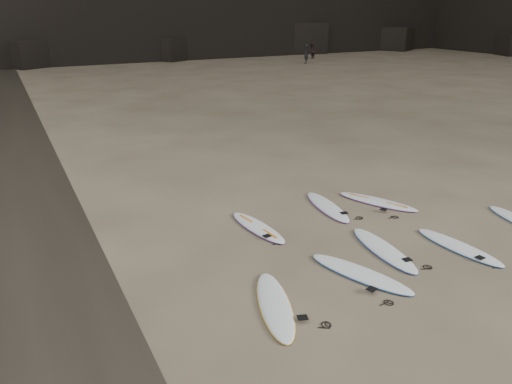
{
  "coord_description": "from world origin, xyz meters",
  "views": [
    {
      "loc": [
        -8.6,
        -8.08,
        5.62
      ],
      "look_at": [
        -3.64,
        1.64,
        1.5
      ],
      "focal_mm": 35.0,
      "sensor_mm": 36.0,
      "label": 1
    }
  ],
  "objects_px": {
    "surfboard_3": "(459,246)",
    "person_a": "(306,54)",
    "surfboard_5": "(258,227)",
    "person_b": "(312,51)",
    "surfboard_7": "(377,201)",
    "surfboard_6": "(327,206)",
    "surfboard_0": "(275,305)",
    "surfboard_1": "(360,273)",
    "surfboard_2": "(384,249)"
  },
  "relations": [
    {
      "from": "person_b",
      "to": "surfboard_7",
      "type": "bearing_deg",
      "value": 37.63
    },
    {
      "from": "surfboard_3",
      "to": "person_a",
      "type": "bearing_deg",
      "value": 57.78
    },
    {
      "from": "surfboard_5",
      "to": "person_b",
      "type": "bearing_deg",
      "value": 49.11
    },
    {
      "from": "surfboard_2",
      "to": "person_b",
      "type": "relative_size",
      "value": 1.6
    },
    {
      "from": "surfboard_1",
      "to": "surfboard_6",
      "type": "distance_m",
      "value": 3.9
    },
    {
      "from": "surfboard_3",
      "to": "person_b",
      "type": "relative_size",
      "value": 1.52
    },
    {
      "from": "surfboard_0",
      "to": "surfboard_1",
      "type": "bearing_deg",
      "value": 24.14
    },
    {
      "from": "surfboard_3",
      "to": "surfboard_5",
      "type": "bearing_deg",
      "value": 134.72
    },
    {
      "from": "surfboard_5",
      "to": "surfboard_0",
      "type": "bearing_deg",
      "value": -118.03
    },
    {
      "from": "surfboard_1",
      "to": "surfboard_6",
      "type": "xyz_separation_m",
      "value": [
        1.58,
        3.57,
        -0.0
      ]
    },
    {
      "from": "surfboard_1",
      "to": "surfboard_7",
      "type": "bearing_deg",
      "value": 25.44
    },
    {
      "from": "surfboard_2",
      "to": "surfboard_5",
      "type": "relative_size",
      "value": 1.09
    },
    {
      "from": "surfboard_0",
      "to": "surfboard_3",
      "type": "bearing_deg",
      "value": 20.59
    },
    {
      "from": "surfboard_3",
      "to": "person_b",
      "type": "bearing_deg",
      "value": 56.41
    },
    {
      "from": "surfboard_2",
      "to": "surfboard_6",
      "type": "bearing_deg",
      "value": 89.88
    },
    {
      "from": "surfboard_0",
      "to": "surfboard_3",
      "type": "distance_m",
      "value": 5.26
    },
    {
      "from": "surfboard_7",
      "to": "person_a",
      "type": "bearing_deg",
      "value": 35.2
    },
    {
      "from": "surfboard_5",
      "to": "surfboard_7",
      "type": "relative_size",
      "value": 0.94
    },
    {
      "from": "surfboard_3",
      "to": "surfboard_6",
      "type": "height_order",
      "value": "surfboard_6"
    },
    {
      "from": "surfboard_3",
      "to": "person_b",
      "type": "height_order",
      "value": "person_b"
    },
    {
      "from": "surfboard_2",
      "to": "surfboard_3",
      "type": "distance_m",
      "value": 1.89
    },
    {
      "from": "surfboard_0",
      "to": "surfboard_6",
      "type": "relative_size",
      "value": 1.01
    },
    {
      "from": "surfboard_6",
      "to": "surfboard_7",
      "type": "xyz_separation_m",
      "value": [
        1.58,
        -0.36,
        0.0
      ]
    },
    {
      "from": "surfboard_0",
      "to": "surfboard_1",
      "type": "height_order",
      "value": "surfboard_1"
    },
    {
      "from": "surfboard_0",
      "to": "surfboard_2",
      "type": "distance_m",
      "value": 3.62
    },
    {
      "from": "surfboard_0",
      "to": "surfboard_1",
      "type": "relative_size",
      "value": 0.97
    },
    {
      "from": "surfboard_3",
      "to": "person_a",
      "type": "distance_m",
      "value": 40.81
    },
    {
      "from": "surfboard_0",
      "to": "person_b",
      "type": "distance_m",
      "value": 48.62
    },
    {
      "from": "surfboard_0",
      "to": "surfboard_6",
      "type": "bearing_deg",
      "value": 63.19
    },
    {
      "from": "surfboard_5",
      "to": "surfboard_2",
      "type": "bearing_deg",
      "value": -56.11
    },
    {
      "from": "surfboard_0",
      "to": "surfboard_7",
      "type": "xyz_separation_m",
      "value": [
        5.44,
        3.42,
        0.0
      ]
    },
    {
      "from": "surfboard_5",
      "to": "person_a",
      "type": "bearing_deg",
      "value": 49.7
    },
    {
      "from": "surfboard_3",
      "to": "person_a",
      "type": "height_order",
      "value": "person_a"
    },
    {
      "from": "surfboard_1",
      "to": "surfboard_2",
      "type": "distance_m",
      "value": 1.4
    },
    {
      "from": "surfboard_1",
      "to": "person_a",
      "type": "xyz_separation_m",
      "value": [
        21.55,
        36.28,
        0.88
      ]
    },
    {
      "from": "surfboard_1",
      "to": "person_a",
      "type": "distance_m",
      "value": 42.2
    },
    {
      "from": "surfboard_2",
      "to": "surfboard_7",
      "type": "height_order",
      "value": "surfboard_2"
    },
    {
      "from": "surfboard_1",
      "to": "person_b",
      "type": "bearing_deg",
      "value": 38.38
    },
    {
      "from": "surfboard_0",
      "to": "surfboard_3",
      "type": "relative_size",
      "value": 1.03
    },
    {
      "from": "surfboard_3",
      "to": "surfboard_6",
      "type": "xyz_separation_m",
      "value": [
        -1.39,
        3.62,
        0.0
      ]
    },
    {
      "from": "surfboard_7",
      "to": "person_a",
      "type": "distance_m",
      "value": 37.85
    },
    {
      "from": "surfboard_2",
      "to": "surfboard_6",
      "type": "xyz_separation_m",
      "value": [
        0.35,
        2.89,
        -0.0
      ]
    },
    {
      "from": "surfboard_2",
      "to": "surfboard_7",
      "type": "distance_m",
      "value": 3.18
    },
    {
      "from": "person_b",
      "to": "surfboard_3",
      "type": "bearing_deg",
      "value": 39.49
    },
    {
      "from": "surfboard_5",
      "to": "surfboard_6",
      "type": "relative_size",
      "value": 0.95
    },
    {
      "from": "surfboard_1",
      "to": "surfboard_3",
      "type": "xyz_separation_m",
      "value": [
        2.98,
        -0.05,
        -0.0
      ]
    },
    {
      "from": "surfboard_3",
      "to": "surfboard_5",
      "type": "relative_size",
      "value": 1.03
    },
    {
      "from": "surfboard_3",
      "to": "surfboard_6",
      "type": "bearing_deg",
      "value": 105.88
    },
    {
      "from": "surfboard_3",
      "to": "person_b",
      "type": "xyz_separation_m",
      "value": [
        21.79,
        40.23,
        0.76
      ]
    },
    {
      "from": "surfboard_7",
      "to": "person_b",
      "type": "xyz_separation_m",
      "value": [
        21.6,
        36.98,
        0.76
      ]
    }
  ]
}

